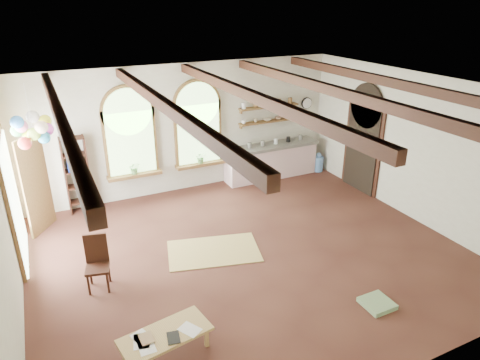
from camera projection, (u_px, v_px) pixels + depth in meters
floor at (249, 253)px, 8.38m from camera, size 8.00×8.00×0.00m
ceiling_beams at (250, 95)px, 7.16m from camera, size 6.20×6.80×0.18m
window_left at (130, 135)px, 10.02m from camera, size 1.30×0.28×2.20m
window_right at (198, 127)px, 10.70m from camera, size 1.30×0.28×2.20m
left_doorway at (13, 202)px, 7.84m from camera, size 0.10×1.90×2.50m
right_doorway at (362, 149)px, 10.77m from camera, size 0.10×1.30×2.40m
kitchen_counter at (271, 161)px, 11.76m from camera, size 2.68×0.62×0.94m
wall_shelf_lower at (269, 121)px, 11.49m from camera, size 1.70×0.24×0.04m
wall_shelf_upper at (269, 106)px, 11.33m from camera, size 1.70×0.24×0.04m
wall_clock at (307, 103)px, 11.91m from camera, size 0.32×0.04×0.32m
bookshelf at (77, 175)px, 9.70m from camera, size 0.53×0.32×1.80m
coffee_table at (165, 336)px, 5.89m from camera, size 1.32×0.77×0.35m
side_chair at (99, 274)px, 7.28m from camera, size 0.46×0.46×0.97m
floor_mat at (214, 251)px, 8.42m from camera, size 1.99×1.50×0.02m
floor_cushion at (377, 303)px, 6.93m from camera, size 0.46×0.46×0.08m
water_jug_a at (318, 163)px, 12.27m from camera, size 0.28×0.28×0.55m
water_jug_b at (302, 163)px, 12.19m from camera, size 0.31×0.31×0.60m
balloon_cluster at (32, 129)px, 8.01m from camera, size 0.76×0.78×1.15m
table_book at (140, 341)px, 5.73m from camera, size 0.19×0.26×0.02m
tablet at (173, 338)px, 5.79m from camera, size 0.21×0.27×0.01m
potted_plant_left at (134, 168)px, 10.24m from camera, size 0.27×0.23×0.30m
potted_plant_right at (201, 157)px, 10.92m from camera, size 0.27×0.23×0.30m
shelf_cup_a at (244, 122)px, 11.16m from camera, size 0.12×0.10×0.10m
shelf_cup_b at (255, 120)px, 11.30m from camera, size 0.10×0.10×0.09m
shelf_bowl_a at (267, 120)px, 11.45m from camera, size 0.22×0.22×0.05m
shelf_bowl_b at (278, 118)px, 11.59m from camera, size 0.20×0.20×0.06m
shelf_vase at (289, 114)px, 11.70m from camera, size 0.18×0.18×0.19m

